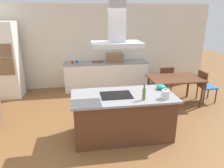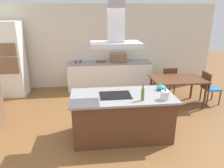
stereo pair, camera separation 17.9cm
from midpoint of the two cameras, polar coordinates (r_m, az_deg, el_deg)
The scene contains 17 objects.
ground at distance 5.83m, azimuth 1.17°, elevation -5.77°, with size 16.00×16.00×0.00m, color brown.
wall_back at distance 7.11m, azimuth -0.67°, elevation 10.16°, with size 7.20×0.10×2.70m, color beige.
kitchen_island at distance 4.30m, azimuth 3.92°, elevation -8.58°, with size 2.02×0.99×0.90m.
cooktop at distance 4.09m, azimuth 2.18°, elevation -3.05°, with size 0.60×0.44×0.01m, color black.
tea_kettle at distance 4.03m, azimuth 15.43°, elevation -2.96°, with size 0.21×0.16×0.19m.
olive_oil_bottle at distance 3.88m, azimuth 9.65°, elevation -2.75°, with size 0.06×0.06×0.28m.
mixing_bowl at distance 4.50m, azimuth 14.31°, elevation -0.94°, with size 0.19×0.19×0.10m, color teal.
back_counter at distance 6.96m, azimuth 0.02°, elevation 2.36°, with size 2.68×0.62×0.90m.
countertop_microwave at distance 6.85m, azimuth 2.48°, elevation 7.17°, with size 0.50×0.38×0.28m, color brown.
coffee_mug_red at distance 6.77m, azimuth -9.07°, elevation 5.99°, with size 0.08×0.08×0.09m, color red.
coffee_mug_blue at distance 6.79m, azimuth -7.83°, elevation 6.09°, with size 0.08×0.08×0.09m, color #2D56B2.
cutting_board at distance 6.86m, azimuth -2.26°, elevation 6.08°, with size 0.34×0.24×0.02m, color brown.
wall_oven_stack at distance 6.88m, azimuth -25.02°, elevation 5.98°, with size 0.70×0.66×2.20m.
dining_table at distance 5.95m, azimuth 18.21°, elevation 0.67°, with size 1.40×0.90×0.75m.
chair_at_right_end at distance 6.43m, azimuth 25.51°, elevation -0.42°, with size 0.42×0.42×0.89m.
chair_facing_back_wall at distance 6.58m, azimuth 15.74°, elevation 1.17°, with size 0.42×0.42×0.89m.
range_hood at distance 3.80m, azimuth 2.41°, elevation 13.89°, with size 0.90×0.55×0.78m.
Camera 2 is at (-0.64, -3.76, 2.44)m, focal length 33.69 mm.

